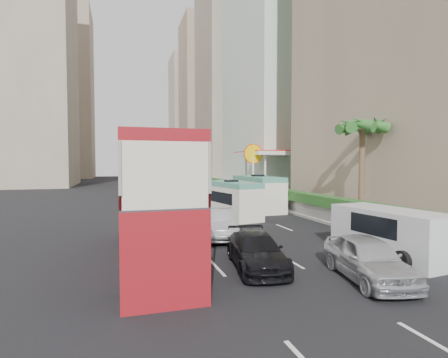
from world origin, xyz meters
name	(u,v)px	position (x,y,z in m)	size (l,w,h in m)	color
ground_plane	(278,249)	(0.00, 0.00, 0.00)	(200.00, 200.00, 0.00)	black
double_decker_bus	(150,200)	(-6.00, 0.00, 2.53)	(2.50, 11.00, 5.06)	maroon
car_silver_lane_a	(219,238)	(-2.02, 3.26, 0.00)	(1.65, 4.74, 1.56)	silver
car_silver_lane_b	(367,280)	(1.09, -4.89, 0.00)	(1.83, 4.54, 1.55)	silver
car_black	(256,268)	(-2.11, -2.42, 0.00)	(1.86, 4.58, 1.33)	black
van_asset	(223,212)	(1.11, 12.89, 0.00)	(2.09, 4.53, 1.26)	silver
minibus_near	(231,200)	(0.86, 9.94, 1.35)	(2.03, 6.09, 2.70)	silver
minibus_far	(258,193)	(4.36, 13.20, 1.48)	(2.22, 6.66, 2.95)	silver
panel_van_near	(390,233)	(4.08, -2.66, 1.05)	(2.09, 5.23, 2.09)	silver
panel_van_far	(229,193)	(3.89, 20.08, 0.95)	(1.90, 4.74, 1.90)	silver
sidewalk	(256,196)	(9.00, 25.00, 0.09)	(6.00, 120.00, 0.18)	#99968C
kerb_wall	(273,201)	(6.20, 14.00, 0.68)	(0.30, 44.00, 1.00)	silver
hedge	(273,191)	(6.20, 14.00, 1.53)	(1.10, 44.00, 0.70)	#2D6626
palm_tree	(362,174)	(7.80, 4.00, 3.38)	(0.36, 0.36, 6.40)	brown
shell_station	(271,175)	(10.00, 23.00, 2.75)	(6.50, 8.00, 5.50)	silver
tower_mid	(238,67)	(18.00, 58.00, 25.00)	(16.00, 16.00, 50.00)	tan
tower_far_a	(207,100)	(17.00, 82.00, 22.00)	(14.00, 14.00, 44.00)	tan
tower_far_b	(192,117)	(17.00, 104.00, 20.00)	(14.00, 14.00, 40.00)	tan
tower_left_a	(17,38)	(-24.00, 55.00, 26.00)	(18.00, 18.00, 52.00)	tan
tower_left_b	(61,94)	(-22.00, 90.00, 23.00)	(16.00, 16.00, 46.00)	tan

